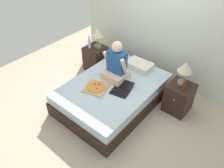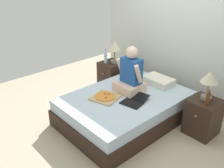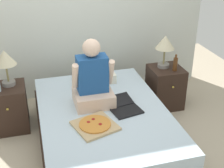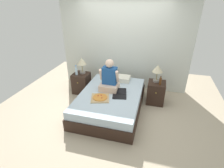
# 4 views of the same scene
# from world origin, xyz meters

# --- Properties ---
(ground_plane) EXTENTS (5.75, 5.75, 0.00)m
(ground_plane) POSITION_xyz_m (0.00, 0.00, 0.00)
(ground_plane) COLOR tan
(wall_back) EXTENTS (3.75, 0.12, 2.50)m
(wall_back) POSITION_xyz_m (0.00, 1.40, 1.25)
(wall_back) COLOR silver
(wall_back) RESTS_ON ground
(bed) EXTENTS (1.46, 2.07, 0.46)m
(bed) POSITION_xyz_m (0.00, 0.00, 0.23)
(bed) COLOR black
(bed) RESTS_ON ground
(nightstand_left) EXTENTS (0.44, 0.47, 0.58)m
(nightstand_left) POSITION_xyz_m (-1.05, 0.63, 0.29)
(nightstand_left) COLOR black
(nightstand_left) RESTS_ON ground
(lamp_on_left_nightstand) EXTENTS (0.26, 0.26, 0.45)m
(lamp_on_left_nightstand) POSITION_xyz_m (-1.01, 0.68, 0.91)
(lamp_on_left_nightstand) COLOR gray
(lamp_on_left_nightstand) RESTS_ON nightstand_left
(nightstand_right) EXTENTS (0.44, 0.47, 0.58)m
(nightstand_right) POSITION_xyz_m (1.05, 0.63, 0.29)
(nightstand_right) COLOR black
(nightstand_right) RESTS_ON ground
(lamp_on_right_nightstand) EXTENTS (0.26, 0.26, 0.45)m
(lamp_on_right_nightstand) POSITION_xyz_m (1.02, 0.68, 0.91)
(lamp_on_right_nightstand) COLOR gray
(lamp_on_right_nightstand) RESTS_ON nightstand_right
(beer_bottle) EXTENTS (0.06, 0.06, 0.23)m
(beer_bottle) POSITION_xyz_m (1.12, 0.53, 0.68)
(beer_bottle) COLOR #512D14
(beer_bottle) RESTS_ON nightstand_right
(pillow) EXTENTS (0.52, 0.34, 0.12)m
(pillow) POSITION_xyz_m (0.07, 0.76, 0.52)
(pillow) COLOR silver
(pillow) RESTS_ON bed
(person_seated) EXTENTS (0.47, 0.40, 0.78)m
(person_seated) POSITION_xyz_m (-0.07, 0.18, 0.75)
(person_seated) COLOR beige
(person_seated) RESTS_ON bed
(laptop) EXTENTS (0.39, 0.47, 0.07)m
(laptop) POSITION_xyz_m (0.23, -0.05, 0.48)
(laptop) COLOR black
(laptop) RESTS_ON bed
(pizza_box) EXTENTS (0.50, 0.50, 0.05)m
(pizza_box) POSITION_xyz_m (-0.16, -0.30, 0.48)
(pizza_box) COLOR tan
(pizza_box) RESTS_ON bed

